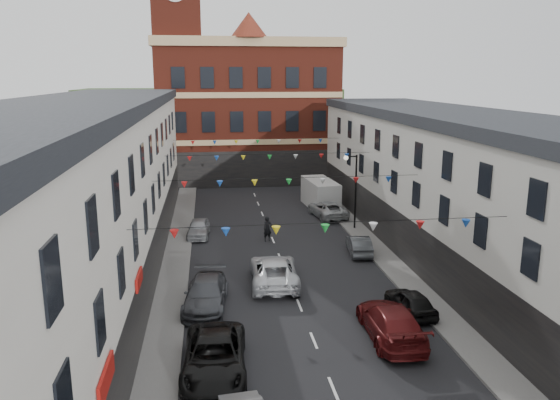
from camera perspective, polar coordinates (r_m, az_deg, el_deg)
name	(u,v)px	position (r m, az deg, el deg)	size (l,w,h in m)	color
ground	(299,305)	(29.70, 2.05, -10.95)	(160.00, 160.00, 0.00)	black
pavement_left	(171,296)	(31.24, -11.36, -9.83)	(1.80, 64.00, 0.15)	#605E5B
pavement_right	(410,284)	(33.20, 13.42, -8.54)	(1.80, 64.00, 0.15)	#605E5B
terrace_left	(66,211)	(29.46, -21.45, -1.07)	(8.40, 56.00, 10.70)	silver
terrace_right	(504,206)	(33.03, 22.41, -0.61)	(8.40, 56.00, 9.70)	#B8B5AC
civic_building	(247,109)	(65.01, -3.51, 9.43)	(20.60, 13.30, 18.50)	maroon
clock_tower	(178,48)	(61.92, -10.59, 15.36)	(5.60, 5.60, 30.00)	maroon
distant_hill	(211,120)	(89.06, -7.20, 8.25)	(40.00, 14.00, 10.00)	#2B4620
street_lamp	(353,182)	(43.04, 7.62, 1.91)	(1.10, 0.36, 6.00)	black
car_left_c	(215,357)	(23.35, -6.85, -15.93)	(2.56, 5.56, 1.54)	black
car_left_d	(206,294)	(29.43, -7.75, -9.69)	(2.13, 5.24, 1.52)	#3F4146
car_left_e	(199,228)	(41.98, -8.50, -2.92)	(1.60, 3.97, 1.35)	gray
car_right_c	(391,322)	(26.47, 11.52, -12.39)	(2.28, 5.61, 1.63)	#571112
car_right_d	(410,302)	(29.31, 13.47, -10.29)	(1.51, 3.76, 1.28)	black
car_right_e	(359,245)	(38.01, 8.25, -4.65)	(1.36, 3.89, 1.28)	#434649
car_right_f	(327,209)	(47.40, 4.98, -0.97)	(2.34, 5.07, 1.41)	#A3A5A8
moving_car	(274,271)	(32.28, -0.63, -7.41)	(2.67, 5.80, 1.61)	silver
white_van	(320,194)	(50.74, 4.23, 0.64)	(2.24, 5.83, 2.58)	beige
pedestrian	(268,229)	(40.34, -1.31, -3.05)	(0.68, 0.45, 1.87)	black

